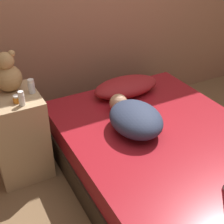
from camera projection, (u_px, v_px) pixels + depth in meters
name	position (u px, v px, depth m)	size (l,w,h in m)	color
ground_plane	(162.00, 177.00, 2.58)	(12.00, 12.00, 0.00)	brown
bed	(164.00, 157.00, 2.47)	(1.42, 1.91, 0.42)	#2D2319
nightstand	(18.00, 134.00, 2.50)	(0.40, 0.47, 0.70)	tan
pillow	(126.00, 87.00, 2.88)	(0.63, 0.33, 0.15)	maroon
person_lying	(135.00, 117.00, 2.39)	(0.42, 0.65, 0.21)	#2D3851
teddy_bear	(8.00, 74.00, 2.32)	(0.20, 0.20, 0.31)	tan
bottle_orange	(17.00, 99.00, 2.22)	(0.05, 0.05, 0.06)	orange
bottle_clear	(31.00, 86.00, 2.33)	(0.05, 0.05, 0.11)	silver
bottle_white	(22.00, 98.00, 2.18)	(0.04, 0.04, 0.11)	white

